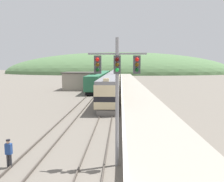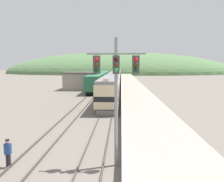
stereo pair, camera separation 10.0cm
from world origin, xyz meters
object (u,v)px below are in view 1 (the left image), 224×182
at_px(track_worker, 9,152).
at_px(carriage_fourth, 117,73).
at_px(carriage_third, 116,75).
at_px(carriage_second, 114,79).
at_px(siding_train, 101,79).
at_px(express_train_lead_car, 110,88).
at_px(signal_mast_main, 117,80).

bearing_deg(track_worker, carriage_fourth, 86.92).
relative_size(carriage_third, carriage_fourth, 1.00).
xyz_separation_m(carriage_second, siding_train, (-3.98, 6.45, -0.27)).
relative_size(express_train_lead_car, carriage_second, 0.96).
bearing_deg(signal_mast_main, express_train_lead_car, 93.74).
distance_m(carriage_second, carriage_fourth, 44.45).
distance_m(signal_mast_main, track_worker, 7.52).
height_order(carriage_fourth, siding_train, carriage_fourth).
height_order(express_train_lead_car, track_worker, express_train_lead_car).
bearing_deg(carriage_third, track_worker, -94.09).
distance_m(express_train_lead_car, signal_mast_main, 22.44).
distance_m(carriage_third, signal_mast_main, 66.58).
distance_m(carriage_second, track_worker, 45.04).
xyz_separation_m(express_train_lead_car, siding_train, (-3.98, 28.52, -0.28)).
bearing_deg(carriage_fourth, siding_train, -95.98).
height_order(carriage_third, carriage_fourth, same).
height_order(carriage_third, siding_train, carriage_third).
bearing_deg(track_worker, carriage_third, 85.91).
bearing_deg(carriage_fourth, carriage_second, -90.00).
bearing_deg(track_worker, siding_train, 89.09).
relative_size(siding_train, track_worker, 26.18).
distance_m(express_train_lead_car, carriage_third, 44.29).
distance_m(carriage_fourth, siding_train, 38.20).
relative_size(carriage_third, signal_mast_main, 2.86).
distance_m(express_train_lead_car, siding_train, 28.80).
bearing_deg(siding_train, signal_mast_main, -83.89).
bearing_deg(express_train_lead_car, carriage_third, 90.00).
xyz_separation_m(carriage_second, signal_mast_main, (1.45, -44.27, 2.90)).
xyz_separation_m(carriage_second, track_worker, (-4.79, -44.77, -1.26)).
xyz_separation_m(signal_mast_main, track_worker, (-6.25, -0.49, -4.16)).
bearing_deg(express_train_lead_car, carriage_fourth, 90.00).
relative_size(carriage_fourth, signal_mast_main, 2.86).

